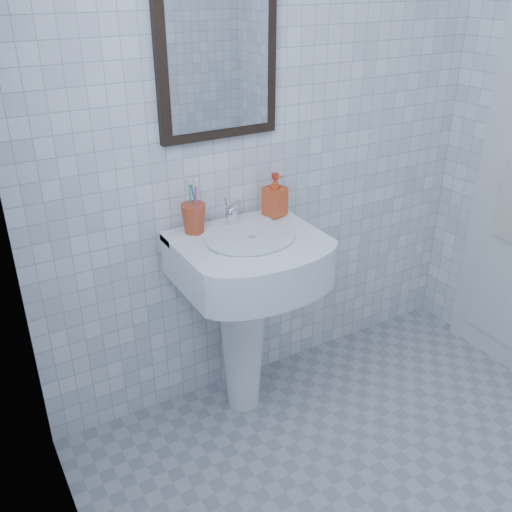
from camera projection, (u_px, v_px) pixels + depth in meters
wall_back at (271, 126)px, 2.42m from camera, size 2.20×0.02×2.50m
wall_left at (94, 351)px, 1.00m from camera, size 0.02×2.40×2.50m
washbasin at (245, 295)px, 2.43m from camera, size 0.58×0.43×0.90m
faucet at (232, 213)px, 2.36m from camera, size 0.05×0.11×0.13m
toothbrush_cup at (194, 218)px, 2.29m from camera, size 0.10×0.10×0.12m
soap_dispenser at (275, 195)px, 2.44m from camera, size 0.10×0.10×0.18m
wall_mirror at (218, 57)px, 2.15m from camera, size 0.50×0.04×0.62m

